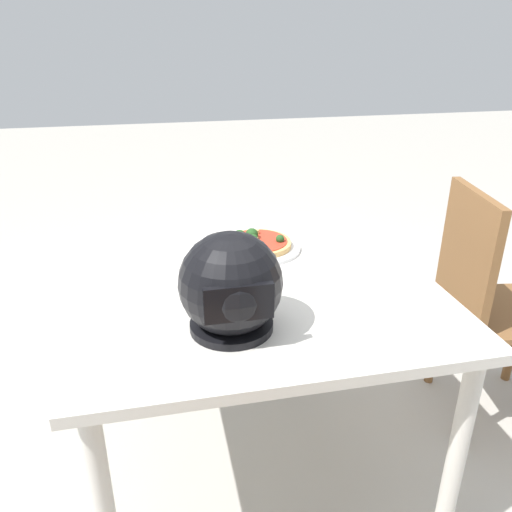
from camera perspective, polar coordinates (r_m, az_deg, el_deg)
ground_plane at (r=1.97m, az=-0.14°, el=-21.23°), size 14.00×14.00×0.00m
dining_table at (r=1.58m, az=-0.16°, el=-4.74°), size 1.02×1.04×0.72m
pizza_plate at (r=1.72m, az=0.15°, el=0.93°), size 0.29×0.29×0.01m
pizza at (r=1.71m, az=0.02°, el=1.57°), size 0.23×0.23×0.06m
motorcycle_helmet at (r=1.23m, az=-2.82°, el=-3.28°), size 0.25×0.25×0.25m
chair_side at (r=2.04m, az=24.15°, el=-4.09°), size 0.46×0.46×0.90m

